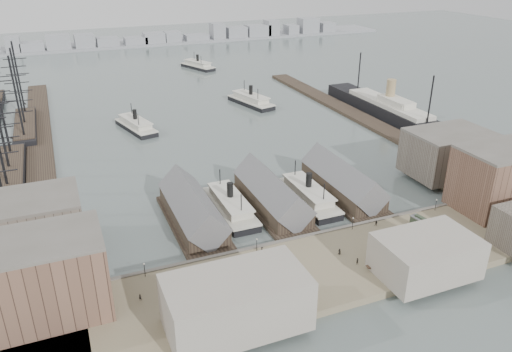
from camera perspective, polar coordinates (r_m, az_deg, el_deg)
name	(u,v)px	position (r m, az deg, el deg)	size (l,w,h in m)	color
ground	(295,234)	(147.59, 4.47, -6.61)	(900.00, 900.00, 0.00)	#505D5B
quay	(329,268)	(132.47, 8.39, -10.33)	(180.00, 30.00, 2.00)	#776B50
seawall	(303,239)	(143.07, 5.41, -7.20)	(180.00, 1.20, 2.30)	#59544C
west_wharf	(40,148)	(225.28, -23.45, 2.90)	(10.00, 220.00, 1.60)	#2D231C
east_wharf	(355,115)	(255.23, 11.22, 6.90)	(10.00, 180.00, 1.60)	#2D231C
ferry_shed_west	(193,211)	(151.00, -7.27, -3.94)	(14.00, 42.00, 12.60)	#2D231C
ferry_shed_center	(272,196)	(158.64, 1.80, -2.27)	(14.00, 42.00, 12.60)	#2D231C
ferry_shed_east	(342,182)	(169.95, 9.84, -0.73)	(14.00, 42.00, 12.60)	#2D231C
warehouse_west_front	(30,281)	(119.99, -24.44, -10.88)	(32.00, 18.00, 18.00)	brown
warehouse_west_back	(31,224)	(146.86, -24.29, -5.06)	(26.00, 20.00, 14.00)	#60564C
warehouse_east_front	(505,178)	(172.31, 26.55, -0.23)	(30.00, 18.00, 19.00)	brown
warehouse_east_back	(447,153)	(191.28, 21.03, 2.45)	(28.00, 20.00, 15.00)	#60564C
street_bldg_center	(426,256)	(131.73, 18.85, -8.62)	(24.00, 16.00, 10.00)	gray
street_bldg_west	(236,302)	(108.95, -2.25, -14.21)	(30.00, 16.00, 12.00)	gray
lamp_post_far_w	(144,267)	(127.79, -12.64, -10.14)	(0.44, 0.44, 3.92)	black
lamp_post_near_w	(257,242)	(134.30, 0.09, -7.60)	(0.44, 0.44, 3.92)	black
lamp_post_near_e	(353,221)	(146.78, 11.02, -5.09)	(0.44, 0.44, 3.92)	black
lamp_post_far_e	(436,203)	(163.87, 19.90, -2.89)	(0.44, 0.44, 3.92)	black
far_shore	(118,42)	(455.55, -15.48, 14.57)	(500.00, 40.00, 15.72)	gray
ferry_docked_west	(230,205)	(157.59, -2.94, -3.34)	(9.14, 30.47, 10.88)	black
ferry_docked_east	(308,195)	(164.57, 5.97, -2.16)	(9.23, 30.75, 10.98)	black
ferry_open_near	(136,125)	(236.65, -13.57, 5.69)	(15.67, 30.10, 10.30)	black
ferry_open_mid	(251,100)	(268.98, -0.59, 8.67)	(16.87, 32.50, 11.13)	black
ferry_open_far	(198,65)	(357.47, -6.66, 12.47)	(18.73, 29.76, 10.23)	black
sailing_ship_near	(9,179)	(194.28, -26.39, -0.29)	(9.90, 68.19, 40.70)	black
sailing_ship_mid	(25,125)	(252.11, -24.87, 5.29)	(9.13, 52.77, 37.55)	black
ocean_steamer	(389,110)	(255.77, 14.94, 7.34)	(13.01, 95.04, 19.01)	black
tram	(425,226)	(151.27, 18.78, -5.48)	(4.23, 10.18, 3.52)	black
horse_cart_left	(202,274)	(126.48, -6.16, -11.07)	(4.79, 3.20, 1.61)	black
horse_cart_center	(270,273)	(126.08, 1.65, -11.05)	(4.91, 1.76, 1.55)	black
horse_cart_right	(378,265)	(132.60, 13.74, -9.83)	(4.72, 1.93, 1.68)	black
pedestrian_0	(140,297)	(121.41, -13.10, -13.35)	(0.63, 0.46, 1.72)	black
pedestrian_1	(200,305)	(117.19, -6.43, -14.40)	(0.77, 0.60, 1.59)	black
pedestrian_2	(262,250)	(134.61, 0.68, -8.44)	(1.16, 0.66, 1.79)	black
pedestrian_3	(257,296)	(118.86, 0.16, -13.56)	(0.95, 0.39, 1.62)	black
pedestrian_4	(340,251)	(135.85, 9.52, -8.51)	(0.82, 0.54, 1.69)	black
pedestrian_5	(357,261)	(132.75, 11.51, -9.51)	(0.66, 0.49, 1.82)	black
pedestrian_6	(376,223)	(150.89, 13.60, -5.27)	(0.87, 0.68, 1.79)	black
pedestrian_7	(442,246)	(145.14, 20.52, -7.54)	(1.12, 0.64, 1.73)	black
pedestrian_8	(422,224)	(154.51, 18.39, -5.20)	(0.91, 0.38, 1.56)	black
pedestrian_10	(426,238)	(147.28, 18.84, -6.77)	(0.64, 0.47, 1.76)	black
pedestrian_11	(466,233)	(153.93, 22.84, -6.03)	(0.83, 0.65, 1.71)	black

